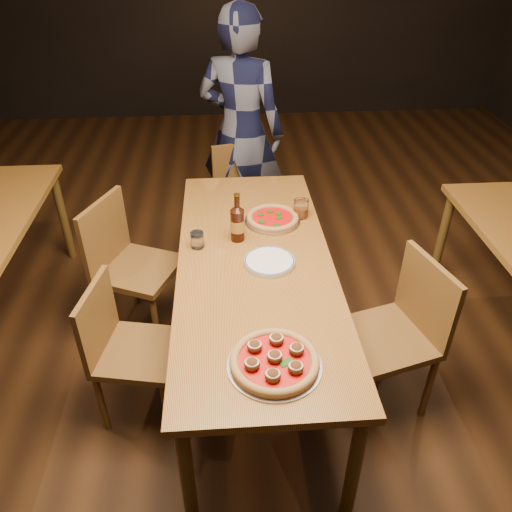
{
  "coord_description": "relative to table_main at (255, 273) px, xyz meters",
  "views": [
    {
      "loc": [
        -0.15,
        -2.1,
        2.24
      ],
      "look_at": [
        0.0,
        -0.05,
        0.82
      ],
      "focal_mm": 35.0,
      "sensor_mm": 36.0,
      "label": 1
    }
  ],
  "objects": [
    {
      "name": "water_glass",
      "position": [
        -0.3,
        0.16,
        0.12
      ],
      "size": [
        0.07,
        0.07,
        0.09
      ],
      "primitive_type": "cylinder",
      "color": "white",
      "rests_on": "table_main"
    },
    {
      "name": "amber_glass",
      "position": [
        0.3,
        0.44,
        0.13
      ],
      "size": [
        0.09,
        0.09,
        0.11
      ],
      "primitive_type": "cylinder",
      "color": "#964611",
      "rests_on": "table_main"
    },
    {
      "name": "plate_stack",
      "position": [
        0.07,
        -0.02,
        0.08
      ],
      "size": [
        0.26,
        0.26,
        0.02
      ],
      "primitive_type": "cylinder",
      "color": "white",
      "rests_on": "table_main"
    },
    {
      "name": "table_main",
      "position": [
        0.0,
        0.0,
        0.0
      ],
      "size": [
        0.8,
        2.0,
        0.75
      ],
      "color": "maroon",
      "rests_on": "ground"
    },
    {
      "name": "ground",
      "position": [
        0.0,
        0.0,
        -0.68
      ],
      "size": [
        9.0,
        9.0,
        0.0
      ],
      "primitive_type": "plane",
      "color": "black"
    },
    {
      "name": "diner",
      "position": [
        -0.0,
        1.47,
        0.21
      ],
      "size": [
        0.76,
        0.64,
        1.78
      ],
      "primitive_type": "imported",
      "rotation": [
        0.0,
        0.0,
        2.74
      ],
      "color": "black",
      "rests_on": "ground"
    },
    {
      "name": "room_shell",
      "position": [
        0.0,
        0.0,
        1.18
      ],
      "size": [
        9.0,
        9.0,
        9.0
      ],
      "color": "black",
      "rests_on": "ground"
    },
    {
      "name": "beer_bottle",
      "position": [
        -0.08,
        0.22,
        0.17
      ],
      "size": [
        0.08,
        0.08,
        0.27
      ],
      "rotation": [
        0.0,
        0.0,
        -0.34
      ],
      "color": "black",
      "rests_on": "table_main"
    },
    {
      "name": "pizza_meatball",
      "position": [
        0.03,
        -0.72,
        0.1
      ],
      "size": [
        0.38,
        0.38,
        0.07
      ],
      "rotation": [
        0.0,
        0.0,
        0.09
      ],
      "color": "#B7B7BF",
      "rests_on": "table_main"
    },
    {
      "name": "chair_end",
      "position": [
        0.02,
        1.17,
        -0.23
      ],
      "size": [
        0.5,
        0.5,
        0.89
      ],
      "primitive_type": null,
      "rotation": [
        0.0,
        0.0,
        0.23
      ],
      "color": "brown",
      "rests_on": "ground"
    },
    {
      "name": "chair_main_e",
      "position": [
        0.65,
        -0.3,
        -0.22
      ],
      "size": [
        0.53,
        0.53,
        0.91
      ],
      "primitive_type": null,
      "rotation": [
        0.0,
        0.0,
        -1.3
      ],
      "color": "brown",
      "rests_on": "ground"
    },
    {
      "name": "chair_main_sw",
      "position": [
        -0.68,
        0.39,
        -0.22
      ],
      "size": [
        0.57,
        0.57,
        0.92
      ],
      "primitive_type": null,
      "rotation": [
        0.0,
        0.0,
        1.17
      ],
      "color": "brown",
      "rests_on": "ground"
    },
    {
      "name": "chair_main_nw",
      "position": [
        -0.61,
        -0.27,
        -0.26
      ],
      "size": [
        0.46,
        0.46,
        0.83
      ],
      "primitive_type": null,
      "rotation": [
        0.0,
        0.0,
        1.38
      ],
      "color": "brown",
      "rests_on": "ground"
    },
    {
      "name": "pizza_margherita",
      "position": [
        0.13,
        0.4,
        0.09
      ],
      "size": [
        0.33,
        0.33,
        0.04
      ],
      "rotation": [
        0.0,
        0.0,
        -0.38
      ],
      "color": "#B7B7BF",
      "rests_on": "table_main"
    }
  ]
}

